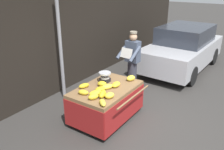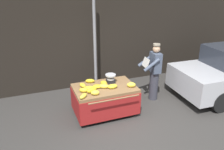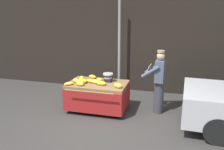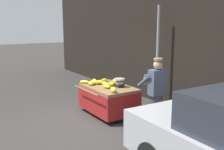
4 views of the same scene
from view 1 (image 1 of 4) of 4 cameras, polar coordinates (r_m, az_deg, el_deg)
The scene contains 19 objects.
ground_plane at distance 5.46m, azimuth 9.14°, elevation -11.61°, with size 60.00×60.00×0.00m, color #383533.
back_wall at distance 6.43m, azimuth -15.20°, elevation 13.74°, with size 16.00×0.24×4.31m, color black.
street_pole at distance 6.12m, azimuth -12.32°, elevation 7.33°, with size 0.09×0.09×2.99m, color gray.
banana_cart at distance 5.31m, azimuth -1.39°, elevation -5.16°, with size 1.61×1.24×0.79m.
weighing_scale at distance 5.46m, azimuth -1.71°, elevation -0.52°, with size 0.28×0.28×0.24m.
banana_bunch_0 at distance 4.72m, azimuth -4.47°, elevation -5.19°, with size 0.13×0.22×0.12m, color yellow.
banana_bunch_1 at distance 4.79m, azimuth -2.28°, elevation -4.57°, with size 0.12×0.28×0.13m, color gold.
banana_bunch_2 at distance 4.75m, azimuth -0.60°, elevation -4.91°, with size 0.16×0.21×0.12m, color yellow.
banana_bunch_3 at distance 5.56m, azimuth 4.54°, elevation -0.74°, with size 0.15×0.23×0.13m, color yellow.
banana_bunch_4 at distance 4.51m, azimuth -2.28°, elevation -6.63°, with size 0.11×0.27×0.09m, color yellow.
banana_bunch_5 at distance 5.27m, azimuth -2.40°, elevation -2.11°, with size 0.16×0.21×0.11m, color gold.
banana_bunch_6 at distance 5.24m, azimuth 0.96°, elevation -2.28°, with size 0.16×0.26×0.11m, color yellow.
banana_bunch_7 at distance 5.13m, azimuth -1.18°, elevation -2.82°, with size 0.15×0.27×0.11m, color yellow.
banana_bunch_8 at distance 4.93m, azimuth -6.88°, elevation -4.14°, with size 0.12×0.23×0.10m, color yellow.
banana_bunch_9 at distance 4.88m, azimuth -3.93°, elevation -4.29°, with size 0.17×0.28×0.10m, color yellow.
banana_bunch_10 at distance 5.06m, azimuth -2.77°, elevation -3.34°, with size 0.17×0.25×0.09m, color gold.
banana_bunch_11 at distance 5.22m, azimuth -6.72°, elevation -2.57°, with size 0.11×0.25×0.10m, color gold.
vendor_person at distance 6.60m, azimuth 4.84°, elevation 3.18°, with size 0.60×0.55×1.71m.
parked_car at distance 8.74m, azimuth 16.68°, elevation 6.20°, with size 3.96×1.85×1.51m.
Camera 1 is at (-4.19, -1.80, 3.00)m, focal length 38.16 mm.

